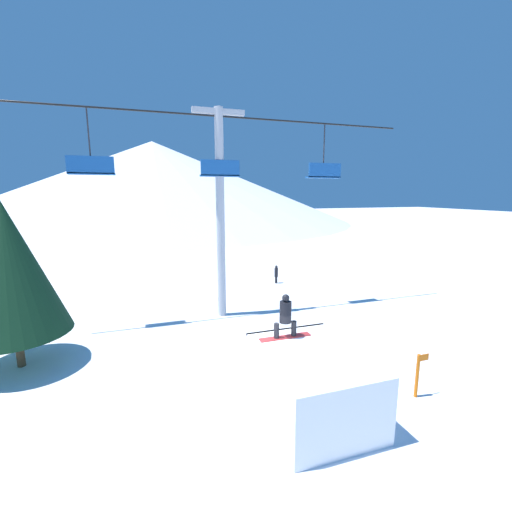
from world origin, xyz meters
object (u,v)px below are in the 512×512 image
at_px(distant_skier, 276,274).
at_px(trail_marker, 418,374).
at_px(snow_ramp, 311,383).
at_px(snowboarder, 285,317).
at_px(pine_tree_near, 9,269).

bearing_deg(distant_skier, trail_marker, -93.73).
xyz_separation_m(snow_ramp, snowboarder, (-0.31, 1.12, 1.55)).
bearing_deg(pine_tree_near, snowboarder, -28.50).
height_order(snow_ramp, trail_marker, snow_ramp).
distance_m(snowboarder, trail_marker, 4.29).
bearing_deg(snow_ramp, distant_skier, 72.19).
bearing_deg(trail_marker, pine_tree_near, 153.52).
bearing_deg(trail_marker, snowboarder, 158.30).
height_order(trail_marker, distant_skier, trail_marker).
height_order(snowboarder, trail_marker, snowboarder).
distance_m(snowboarder, pine_tree_near, 9.34).
bearing_deg(pine_tree_near, trail_marker, -26.48).
relative_size(snowboarder, trail_marker, 1.17).
bearing_deg(snow_ramp, snowboarder, 105.53).
bearing_deg(snow_ramp, trail_marker, -5.65).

